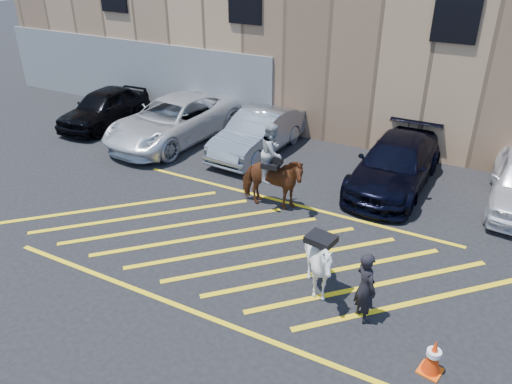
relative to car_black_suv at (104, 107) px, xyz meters
The scene contains 11 objects.
ground 10.12m from the car_black_suv, 27.16° to the right, with size 90.00×90.00×0.00m, color black.
car_black_suv is the anchor object (origin of this frame).
car_white_pickup 3.35m from the car_black_suv, ahead, with size 2.55×5.52×1.54m, color silver.
car_silver_sedan 6.57m from the car_black_suv, ahead, with size 1.52×4.35×1.43m, color gray.
car_blue_suv 11.30m from the car_black_suv, ahead, with size 1.98×4.87×1.41m, color black.
handler 13.61m from the car_black_suv, 26.04° to the right, with size 0.56×0.37×1.54m, color black.
warehouse 11.99m from the car_black_suv, 39.45° to the left, with size 32.42×10.20×7.30m.
hatching_zone 10.26m from the car_black_suv, 28.65° to the right, with size 12.60×5.12×0.01m.
mounted_bay 9.12m from the car_black_suv, 18.12° to the right, with size 1.95×1.07×2.46m.
saddled_white 12.51m from the car_black_suv, 26.90° to the right, with size 1.43×1.56×1.52m.
traffic_cone 15.28m from the car_black_suv, 26.18° to the right, with size 0.45×0.45×0.73m.
Camera 1 is at (4.95, -9.07, 6.89)m, focal length 35.00 mm.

